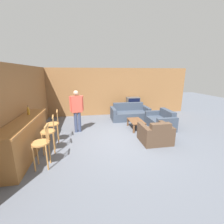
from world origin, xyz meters
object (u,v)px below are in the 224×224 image
Objects in this scene: armchair_near at (155,134)px; loveseat_right at (161,121)px; coffee_table at (136,122)px; tv at (133,101)px; bottle at (28,111)px; bar_chair_far at (53,126)px; bar_chair_mid at (48,134)px; person_by_window at (77,109)px; couch_far at (130,114)px; tv_unit at (133,110)px; bar_chair_near at (41,146)px.

armchair_near is 0.73× the size of loveseat_right.
loveseat_right reaches higher than coffee_table.
loveseat_right is 2.33m from tv.
loveseat_right is at bearing 10.24° from bottle.
tv is at bearing 38.21° from bar_chair_far.
bar_chair_mid is 4.56m from loveseat_right.
loveseat_right is 1.12m from coffee_table.
bar_chair_far is at bearing -131.60° from person_by_window.
person_by_window is at bearing 35.73° from bottle.
person_by_window is at bearing -152.60° from couch_far.
bar_chair_far is 0.59× the size of couch_far.
tv_unit is at bearing 44.14° from bar_chair_mid.
loveseat_right is at bearing -75.06° from tv_unit.
person_by_window is at bearing 178.18° from loveseat_right.
bottle is 1.75m from person_by_window.
couch_far is 1.75m from loveseat_right.
bar_chair_far is at bearing -141.79° from tv.
couch_far reaches higher than armchair_near.
loveseat_right is at bearing 18.20° from bar_chair_mid.
tv reaches higher than loveseat_right.
coffee_table is at bearing 24.45° from bar_chair_mid.
coffee_table is 0.95× the size of tv_unit.
tv_unit reaches higher than coffee_table.
bar_chair_far is 4.75m from tv.
tv is at bearing 35.25° from bottle.
loveseat_right is 3.63m from person_by_window.
bar_chair_mid reaches higher than armchair_near.
tv_unit is 3.51× the size of bottle.
bar_chair_near is at bearing -89.99° from bar_chair_far.
bottle reaches higher than tv.
coffee_table is at bearing -1.87° from person_by_window.
bottle is (-4.38, -3.09, 0.41)m from tv.
armchair_near is 1.38m from coffee_table.
bar_chair_near is 3.89m from coffee_table.
coffee_table is 3.35× the size of bottle.
bar_chair_near and bar_chair_far have the same top height.
armchair_near is 1.03× the size of coffee_table.
armchair_near is (3.43, 0.84, -0.31)m from bar_chair_near.
bar_chair_near is 0.83× the size of loveseat_right.
tv is (0.00, -0.00, 0.51)m from tv_unit.
bar_chair_far is at bearing 90.01° from bar_chair_near.
armchair_near reaches higher than coffee_table.
bar_chair_far reaches higher than coffee_table.
tv is (0.53, 2.16, 0.48)m from coffee_table.
couch_far is 1.42× the size of loveseat_right.
tv_unit is (3.73, 4.37, -0.31)m from bar_chair_near.
tv_unit is 1.39× the size of tv.
tv is at bearing 49.49° from bar_chair_near.
armchair_near is at bearing -94.88° from tv.
bar_chair_near is at bearing -89.98° from bar_chair_mid.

